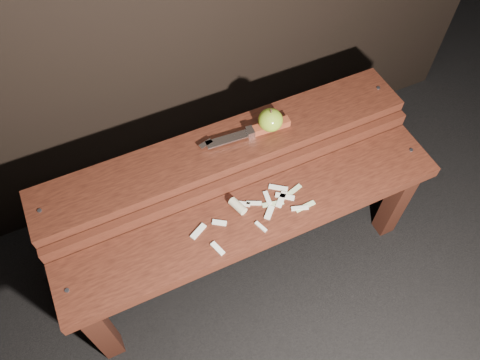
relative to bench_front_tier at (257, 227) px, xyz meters
name	(u,v)px	position (x,y,z in m)	size (l,w,h in m)	color
ground	(247,259)	(0.00, 0.06, -0.35)	(60.00, 60.00, 0.00)	black
bench_front_tier	(257,227)	(0.00, 0.00, 0.00)	(1.20, 0.20, 0.42)	black
bench_rear_tier	(226,162)	(0.00, 0.23, 0.06)	(1.20, 0.21, 0.50)	black
apple	(270,120)	(0.15, 0.23, 0.18)	(0.08, 0.08, 0.08)	olive
knife	(260,129)	(0.12, 0.23, 0.16)	(0.30, 0.05, 0.03)	maroon
apple_scraps	(254,208)	(0.00, 0.03, 0.07)	(0.38, 0.16, 0.03)	beige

